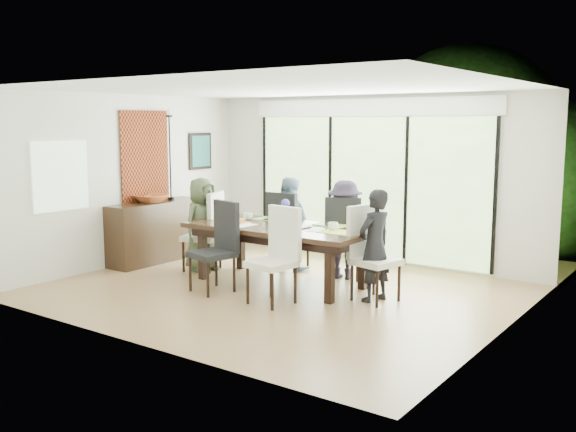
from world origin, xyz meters
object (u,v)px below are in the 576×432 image
Objects in this scene: cup_a at (248,216)px; person_left_end at (202,224)px; chair_left_end at (202,231)px; vase at (285,221)px; person_far_left at (289,223)px; chair_far_right at (345,237)px; chair_far_left at (289,230)px; cup_b at (285,224)px; sideboard at (156,232)px; person_far_right at (345,230)px; chair_right_end at (376,254)px; table_top at (280,228)px; chair_near_left at (212,247)px; person_right_end at (375,246)px; cup_c at (333,226)px; bowl at (151,199)px; chair_near_right at (271,256)px; laptop at (229,220)px.

person_left_end is at bearing -169.11° from cup_a.
chair_left_end is 1.58m from vase.
person_far_left reaches higher than vase.
chair_far_right reaches higher than vase.
chair_far_left and chair_far_right have the same top height.
vase is 1.20× the size of cup_b.
person_far_right is at bearing 14.20° from sideboard.
chair_right_end is at bearing -86.90° from person_left_end.
cup_a is (-0.70, 0.15, 0.09)m from table_top.
chair_far_right is 0.85× the size of person_far_right.
vase is 0.18m from cup_b.
table_top is 0.72m from cup_a.
cup_b reaches higher than table_top.
chair_near_left reaches higher than cup_b.
person_far_left is at bearing 102.02° from chair_near_left.
table_top is at bearing 113.45° from chair_far_left.
cup_c is at bearing -84.67° from person_right_end.
bowl is (-2.10, -0.91, 0.43)m from chair_far_left.
bowl is at bearing 13.77° from person_far_left.
table_top is 1.86× the size of person_far_left.
person_left_end is at bearing 176.49° from cup_b.
person_far_right reaches higher than cup_b.
person_right_end is 2.10m from person_far_left.
person_far_left is (1.05, 0.83, 0.11)m from chair_left_end.
cup_b is 0.21× the size of bowl.
cup_c is at bearing -1.91° from cup_a.
chair_near_right is at bearing -34.71° from person_right_end.
person_right_end reaches higher than cup_b.
cup_a is 0.08× the size of sideboard.
cup_b is (0.60, -0.95, 0.27)m from chair_far_left.
cup_c is 3.36m from bowl.
cup_c is at bearing 79.43° from chair_near_right.
vase is at bearing 113.59° from person_far_left.
chair_right_end is at bearing 147.88° from person_far_left.
chair_right_end is (1.50, 0.00, -0.19)m from table_top.
cup_b is at bearing -72.01° from person_right_end.
person_left_end reaches higher than chair_far_left.
vase is 0.76m from cup_a.
person_right_end is at bearing 71.84° from chair_left_end.
person_far_left is (-1.95, 0.83, 0.11)m from chair_right_end.
chair_far_left is 1.00× the size of chair_far_right.
chair_near_left is (-2.00, -0.87, 0.00)m from chair_right_end.
chair_far_right is 0.70× the size of sideboard.
person_far_right is 3.21m from sideboard.
bowl is at bearing 18.85° from chair_far_left.
vase is at bearing -20.18° from laptop.
chair_right_end is 9.17× the size of vase.
chair_far_right is (0.55, 0.85, -0.19)m from table_top.
laptop is at bearing 156.92° from chair_near_right.
chair_near_right is 1.60m from cup_a.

